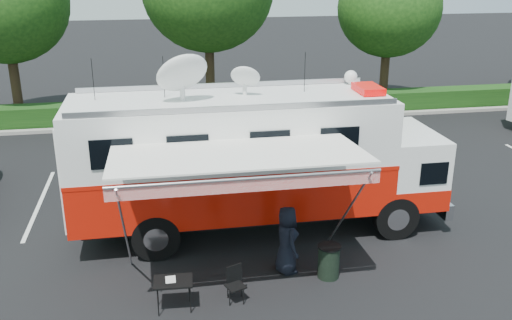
{
  "coord_description": "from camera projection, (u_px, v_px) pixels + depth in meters",
  "views": [
    {
      "loc": [
        -2.72,
        -14.47,
        7.33
      ],
      "look_at": [
        0.0,
        0.5,
        1.9
      ],
      "focal_mm": 40.0,
      "sensor_mm": 36.0,
      "label": 1
    }
  ],
  "objects": [
    {
      "name": "back_border",
      "position": [
        233.0,
        10.0,
        26.8
      ],
      "size": [
        60.0,
        6.14,
        8.87
      ],
      "color": "#9E998E",
      "rests_on": "ground_plane"
    },
    {
      "name": "stall_lines",
      "position": [
        228.0,
        190.0,
        19.03
      ],
      "size": [
        24.12,
        5.5,
        0.01
      ],
      "color": "silver",
      "rests_on": "ground_plane"
    },
    {
      "name": "trash_bin",
      "position": [
        329.0,
        261.0,
        13.71
      ],
      "size": [
        0.56,
        0.56,
        0.84
      ],
      "color": "black",
      "rests_on": "ground_plane"
    },
    {
      "name": "ground_plane",
      "position": [
        259.0,
        228.0,
        16.33
      ],
      "size": [
        120.0,
        120.0,
        0.0
      ],
      "primitive_type": "plane",
      "color": "black",
      "rests_on": "ground"
    },
    {
      "name": "command_truck",
      "position": [
        256.0,
        159.0,
        15.61
      ],
      "size": [
        10.24,
        2.82,
        4.92
      ],
      "color": "black",
      "rests_on": "ground_plane"
    },
    {
      "name": "person",
      "position": [
        286.0,
        271.0,
        14.09
      ],
      "size": [
        0.7,
        0.93,
        1.72
      ],
      "primitive_type": "imported",
      "rotation": [
        0.0,
        0.0,
        1.76
      ],
      "color": "black",
      "rests_on": "ground_plane"
    },
    {
      "name": "folding_chair",
      "position": [
        235.0,
        280.0,
        12.79
      ],
      "size": [
        0.51,
        0.54,
        0.82
      ],
      "color": "black",
      "rests_on": "ground_plane"
    },
    {
      "name": "awning",
      "position": [
        239.0,
        160.0,
        12.39
      ],
      "size": [
        5.59,
        2.87,
        3.37
      ],
      "color": "white",
      "rests_on": "ground_plane"
    },
    {
      "name": "folding_table",
      "position": [
        173.0,
        282.0,
        12.37
      ],
      "size": [
        0.88,
        0.64,
        0.72
      ],
      "color": "black",
      "rests_on": "ground_plane"
    }
  ]
}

